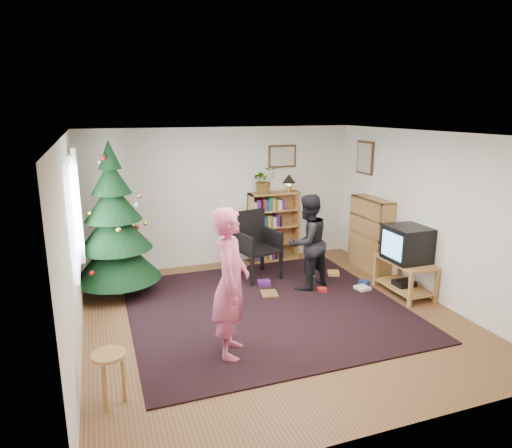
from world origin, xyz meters
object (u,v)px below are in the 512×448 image
object	(u,v)px
christmas_tree	(115,232)
bookshelf_right	(371,234)
armchair	(255,241)
picture_back	(282,156)
person_standing	(231,283)
table_lamp	(289,180)
crt_tv	(407,244)
potted_plant	(264,180)
picture_right	(365,158)
stool	(109,365)
tv_stand	(405,274)
bookshelf_back	(274,226)
person_by_chair	(307,242)

from	to	relation	value
christmas_tree	bookshelf_right	distance (m)	4.33
armchair	picture_back	bearing A→B (deg)	32.64
person_standing	table_lamp	distance (m)	3.77
crt_tv	potted_plant	size ratio (longest dim) A/B	1.26
picture_right	crt_tv	size ratio (longest dim) A/B	0.98
picture_back	armchair	world-z (taller)	picture_back
stool	person_standing	xyz separation A→B (m)	(1.37, 0.52, 0.46)
christmas_tree	person_standing	size ratio (longest dim) A/B	1.35
stool	crt_tv	bearing A→B (deg)	16.84
potted_plant	table_lamp	bearing A→B (deg)	0.00
tv_stand	armchair	size ratio (longest dim) A/B	0.82
picture_back	potted_plant	world-z (taller)	picture_back
tv_stand	armchair	bearing A→B (deg)	141.25
person_standing	potted_plant	distance (m)	3.52
bookshelf_right	crt_tv	xyz separation A→B (m)	(-0.12, -1.15, 0.15)
bookshelf_back	stool	world-z (taller)	bookshelf_back
crt_tv	stool	world-z (taller)	crt_tv
potted_plant	person_standing	bearing A→B (deg)	-116.90
picture_back	picture_right	distance (m)	1.51
armchair	table_lamp	bearing A→B (deg)	25.05
potted_plant	christmas_tree	bearing A→B (deg)	-164.26
armchair	person_by_chair	bearing A→B (deg)	-67.38
potted_plant	table_lamp	world-z (taller)	potted_plant
bookshelf_right	armchair	size ratio (longest dim) A/B	1.14
stool	potted_plant	size ratio (longest dim) A/B	1.13
tv_stand	armchair	xyz separation A→B (m)	(-1.92, 1.54, 0.29)
picture_back	picture_right	size ratio (longest dim) A/B	0.92
picture_right	crt_tv	world-z (taller)	picture_right
christmas_tree	picture_back	bearing A→B (deg)	16.06
armchair	stool	bearing A→B (deg)	-144.09
person_standing	person_by_chair	xyz separation A→B (m)	(1.72, 1.54, -0.12)
bookshelf_back	crt_tv	xyz separation A→B (m)	(1.28, -2.27, 0.15)
bookshelf_back	tv_stand	size ratio (longest dim) A/B	1.39
bookshelf_back	person_standing	distance (m)	3.56
person_by_chair	potted_plant	xyz separation A→B (m)	(-0.15, 1.55, 0.77)
armchair	potted_plant	xyz separation A→B (m)	(0.43, 0.73, 0.92)
christmas_tree	stool	bearing A→B (deg)	-94.80
stool	bookshelf_back	bearing A→B (deg)	48.97
bookshelf_back	bookshelf_right	world-z (taller)	same
stool	person_standing	distance (m)	1.54
potted_plant	person_by_chair	bearing A→B (deg)	-84.34
bookshelf_back	armchair	bearing A→B (deg)	-130.88
picture_right	table_lamp	distance (m)	1.44
person_by_chair	picture_back	bearing A→B (deg)	-118.72
stool	potted_plant	bearing A→B (deg)	50.83
bookshelf_back	picture_right	bearing A→B (deg)	-20.99
bookshelf_right	potted_plant	xyz separation A→B (m)	(-1.60, 1.11, 0.88)
christmas_tree	armchair	bearing A→B (deg)	0.77
bookshelf_back	tv_stand	world-z (taller)	bookshelf_back
picture_back	person_by_chair	size ratio (longest dim) A/B	0.36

